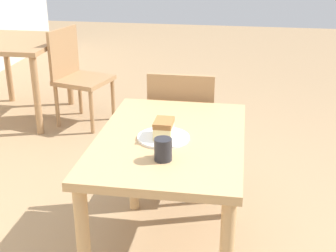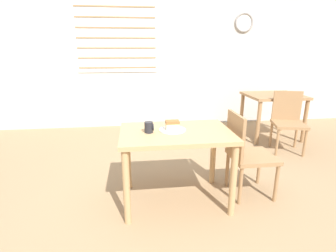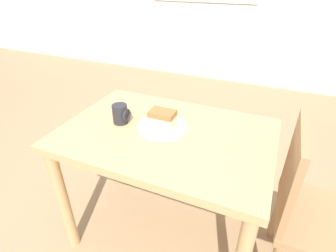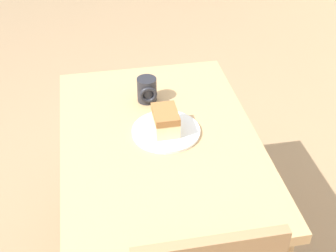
{
  "view_description": "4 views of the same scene",
  "coord_description": "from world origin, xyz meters",
  "px_view_note": "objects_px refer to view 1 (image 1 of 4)",
  "views": [
    {
      "loc": [
        -1.97,
        -0.01,
        1.63
      ],
      "look_at": [
        0.01,
        0.31,
        0.8
      ],
      "focal_mm": 50.0,
      "sensor_mm": 36.0,
      "label": 1
    },
    {
      "loc": [
        -0.3,
        -1.97,
        1.46
      ],
      "look_at": [
        0.0,
        0.35,
        0.76
      ],
      "focal_mm": 28.0,
      "sensor_mm": 36.0,
      "label": 2
    },
    {
      "loc": [
        0.51,
        -0.69,
        1.4
      ],
      "look_at": [
        0.06,
        0.34,
        0.73
      ],
      "focal_mm": 28.0,
      "sensor_mm": 36.0,
      "label": 3
    },
    {
      "loc": [
        1.37,
        0.09,
        1.77
      ],
      "look_at": [
        0.05,
        0.34,
        0.75
      ],
      "focal_mm": 50.0,
      "sensor_mm": 36.0,
      "label": 4
    }
  ],
  "objects_px": {
    "dining_table_near": "(170,157)",
    "coffee_mug": "(163,149)",
    "chair_far_corner": "(77,73)",
    "cake_slice": "(164,128)",
    "plate": "(163,138)",
    "chair_near_window": "(183,128)",
    "dining_table_far": "(18,53)"
  },
  "relations": [
    {
      "from": "dining_table_near",
      "to": "chair_far_corner",
      "type": "relative_size",
      "value": 1.2
    },
    {
      "from": "cake_slice",
      "to": "coffee_mug",
      "type": "xyz_separation_m",
      "value": [
        -0.22,
        -0.03,
        -0.0
      ]
    },
    {
      "from": "dining_table_near",
      "to": "dining_table_far",
      "type": "relative_size",
      "value": 1.18
    },
    {
      "from": "dining_table_near",
      "to": "plate",
      "type": "bearing_deg",
      "value": 136.19
    },
    {
      "from": "dining_table_far",
      "to": "chair_near_window",
      "type": "height_order",
      "value": "chair_near_window"
    },
    {
      "from": "plate",
      "to": "chair_near_window",
      "type": "bearing_deg",
      "value": 0.09
    },
    {
      "from": "dining_table_far",
      "to": "chair_far_corner",
      "type": "xyz_separation_m",
      "value": [
        -0.07,
        -0.58,
        -0.15
      ]
    },
    {
      "from": "dining_table_near",
      "to": "chair_far_corner",
      "type": "xyz_separation_m",
      "value": [
        1.83,
        1.13,
        -0.14
      ]
    },
    {
      "from": "cake_slice",
      "to": "coffee_mug",
      "type": "bearing_deg",
      "value": -171.06
    },
    {
      "from": "dining_table_near",
      "to": "dining_table_far",
      "type": "bearing_deg",
      "value": 42.09
    },
    {
      "from": "coffee_mug",
      "to": "plate",
      "type": "bearing_deg",
      "value": 9.45
    },
    {
      "from": "chair_near_window",
      "to": "coffee_mug",
      "type": "relative_size",
      "value": 8.62
    },
    {
      "from": "chair_near_window",
      "to": "dining_table_far",
      "type": "bearing_deg",
      "value": -35.03
    },
    {
      "from": "dining_table_far",
      "to": "chair_far_corner",
      "type": "relative_size",
      "value": 1.01
    },
    {
      "from": "dining_table_near",
      "to": "plate",
      "type": "distance_m",
      "value": 0.12
    },
    {
      "from": "dining_table_far",
      "to": "coffee_mug",
      "type": "height_order",
      "value": "coffee_mug"
    },
    {
      "from": "chair_far_corner",
      "to": "cake_slice",
      "type": "distance_m",
      "value": 2.18
    },
    {
      "from": "chair_near_window",
      "to": "cake_slice",
      "type": "height_order",
      "value": "chair_near_window"
    },
    {
      "from": "coffee_mug",
      "to": "dining_table_near",
      "type": "bearing_deg",
      "value": 1.8
    },
    {
      "from": "dining_table_near",
      "to": "cake_slice",
      "type": "height_order",
      "value": "cake_slice"
    },
    {
      "from": "dining_table_near",
      "to": "coffee_mug",
      "type": "relative_size",
      "value": 10.31
    },
    {
      "from": "dining_table_far",
      "to": "cake_slice",
      "type": "height_order",
      "value": "cake_slice"
    },
    {
      "from": "dining_table_near",
      "to": "coffee_mug",
      "type": "xyz_separation_m",
      "value": [
        -0.25,
        -0.01,
        0.16
      ]
    },
    {
      "from": "chair_near_window",
      "to": "plate",
      "type": "bearing_deg",
      "value": 90.09
    },
    {
      "from": "chair_far_corner",
      "to": "plate",
      "type": "xyz_separation_m",
      "value": [
        -1.85,
        -1.1,
        0.26
      ]
    },
    {
      "from": "plate",
      "to": "cake_slice",
      "type": "relative_size",
      "value": 2.01
    },
    {
      "from": "dining_table_near",
      "to": "chair_near_window",
      "type": "xyz_separation_m",
      "value": [
        0.71,
        0.03,
        -0.14
      ]
    },
    {
      "from": "dining_table_near",
      "to": "chair_near_window",
      "type": "relative_size",
      "value": 1.2
    },
    {
      "from": "chair_far_corner",
      "to": "cake_slice",
      "type": "height_order",
      "value": "chair_far_corner"
    },
    {
      "from": "dining_table_near",
      "to": "chair_near_window",
      "type": "distance_m",
      "value": 0.73
    },
    {
      "from": "coffee_mug",
      "to": "dining_table_far",
      "type": "bearing_deg",
      "value": 38.74
    },
    {
      "from": "cake_slice",
      "to": "chair_far_corner",
      "type": "bearing_deg",
      "value": 30.76
    }
  ]
}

